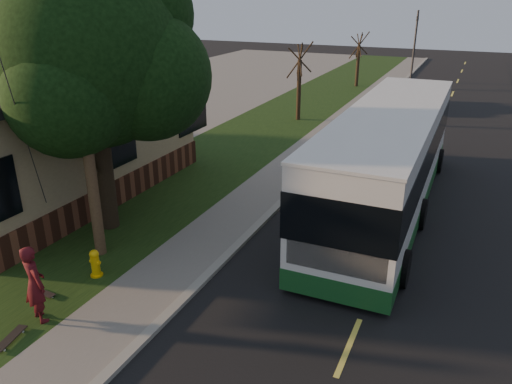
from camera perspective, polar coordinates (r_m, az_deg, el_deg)
ground at (r=12.28m, az=-8.26°, el=-12.27°), size 120.00×120.00×0.00m
road at (r=19.77m, az=17.66°, el=0.61°), size 8.00×80.00×0.01m
curb at (r=20.47m, az=6.57°, el=2.43°), size 0.25×80.00×0.12m
sidewalk at (r=20.78m, az=3.94°, el=2.77°), size 2.00×80.00×0.08m
grass_verge at (r=22.15m, az=-4.60°, el=3.96°), size 5.00×80.00×0.07m
building_lot at (r=28.17m, az=-22.92°, el=6.19°), size 15.00×80.00×0.04m
fire_hydrant at (r=13.46m, az=-17.90°, el=-7.74°), size 0.32×0.32×0.74m
utility_pole at (r=13.21m, az=-19.55°, el=11.03°), size 2.86×3.21×9.07m
leafy_tree at (r=14.93m, az=-17.96°, el=14.44°), size 6.30×6.00×7.80m
bare_tree_near at (r=28.39m, az=4.95°, el=12.36°), size 1.38×1.21×4.31m
bare_tree_far at (r=39.72m, az=11.59°, el=14.54°), size 1.38×1.21×4.03m
traffic_signal at (r=42.93m, az=17.71°, el=16.07°), size 0.18×0.22×5.50m
transit_bus at (r=16.85m, az=14.88°, el=3.82°), size 2.91×12.63×3.41m
skateboarder at (r=11.98m, az=-23.98°, el=-9.56°), size 0.77×0.64×1.82m
skateboard_main at (r=12.01m, az=-26.24°, el=-14.76°), size 0.40×0.89×0.08m
skateboard_spare at (r=13.29m, az=-23.22°, el=-10.50°), size 0.75×0.23×0.07m
dumpster at (r=23.10m, az=-10.78°, el=5.98°), size 1.62×1.43×1.20m
distant_car at (r=33.35m, az=17.06°, el=10.63°), size 2.12×4.93×1.66m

